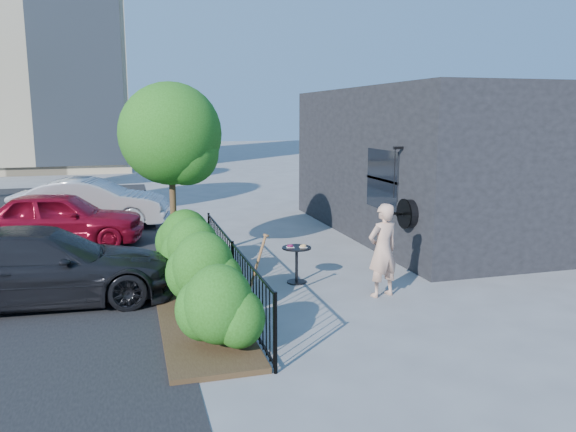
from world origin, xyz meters
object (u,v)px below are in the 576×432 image
object	(u,v)px
cafe_table	(297,258)
shovel	(254,277)
car_darkgrey	(42,266)
woman	(383,250)
car_red	(60,218)
car_silver	(92,203)
patio_tree	(174,140)

from	to	relation	value
cafe_table	shovel	size ratio (longest dim) A/B	0.57
cafe_table	car_darkgrey	xyz separation A→B (m)	(-4.67, 0.09, 0.17)
woman	shovel	size ratio (longest dim) A/B	1.27
car_red	car_silver	world-z (taller)	car_silver
shovel	car_red	size ratio (longest dim) A/B	0.33
patio_tree	car_darkgrey	xyz separation A→B (m)	(-2.52, -1.94, -2.09)
car_silver	woman	bearing A→B (deg)	-137.06
patio_tree	shovel	distance (m)	4.13
shovel	car_darkgrey	distance (m)	3.78
car_darkgrey	patio_tree	bearing A→B (deg)	-50.52
patio_tree	car_silver	distance (m)	5.80
cafe_table	woman	bearing A→B (deg)	-43.63
cafe_table	car_silver	distance (m)	8.20
woman	patio_tree	bearing A→B (deg)	-57.07
patio_tree	car_red	size ratio (longest dim) A/B	0.96
shovel	car_red	bearing A→B (deg)	120.95
woman	car_darkgrey	distance (m)	6.09
shovel	patio_tree	bearing A→B (deg)	106.22
woman	car_darkgrey	world-z (taller)	woman
patio_tree	shovel	size ratio (longest dim) A/B	2.89
patio_tree	car_red	world-z (taller)	patio_tree
car_red	car_silver	bearing A→B (deg)	-7.09
shovel	cafe_table	bearing A→B (deg)	49.17
car_red	car_silver	size ratio (longest dim) A/B	0.94
car_red	cafe_table	bearing A→B (deg)	-125.96
shovel	car_silver	distance (m)	8.93
shovel	woman	bearing A→B (deg)	3.19
patio_tree	car_darkgrey	size ratio (longest dim) A/B	0.85
woman	car_silver	distance (m)	9.91
woman	shovel	bearing A→B (deg)	-10.50
woman	car_darkgrey	size ratio (longest dim) A/B	0.37
car_silver	car_darkgrey	xyz separation A→B (m)	(-0.46, -6.95, -0.05)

